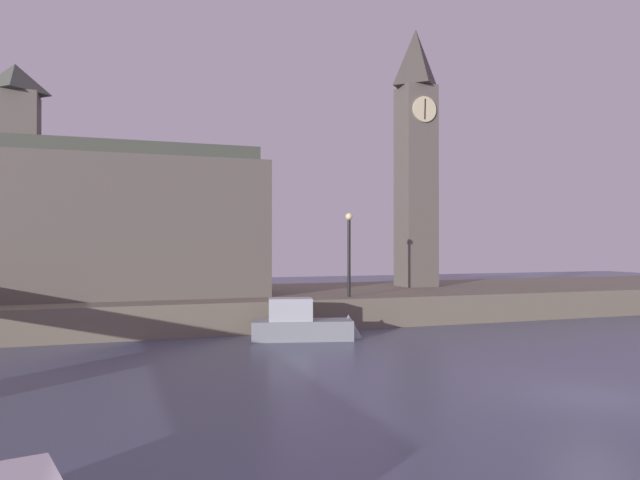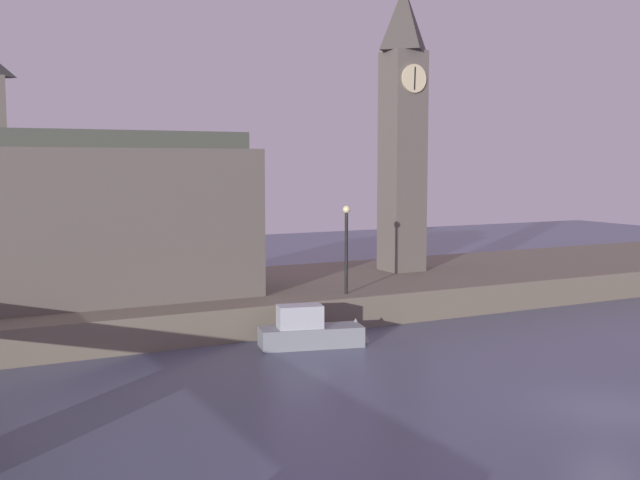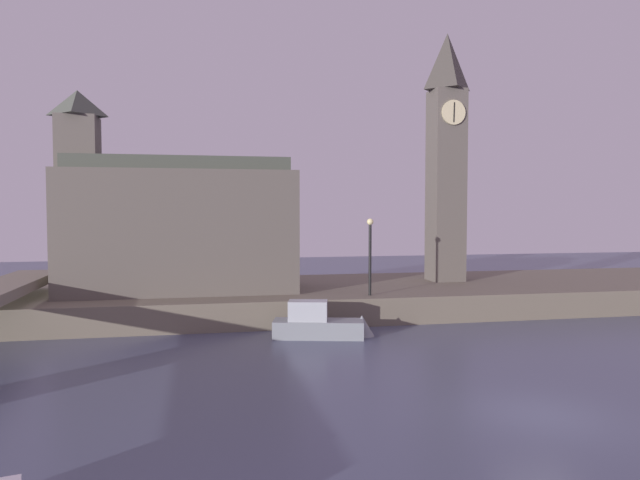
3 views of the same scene
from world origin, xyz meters
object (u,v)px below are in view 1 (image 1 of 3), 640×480
at_px(parliament_hall, 123,220).
at_px(boat_cruiser_grey, 309,325).
at_px(streetlamp, 349,245).
at_px(clock_tower, 416,153).

xyz_separation_m(parliament_hall, boat_cruiser_grey, (7.59, -7.05, -4.77)).
distance_m(parliament_hall, streetlamp, 11.50).
xyz_separation_m(clock_tower, parliament_hall, (-17.64, -1.86, -4.55)).
relative_size(parliament_hall, streetlamp, 3.11).
bearing_deg(streetlamp, boat_cruiser_grey, -134.28).
xyz_separation_m(clock_tower, boat_cruiser_grey, (-10.05, -8.91, -9.32)).
height_order(parliament_hall, boat_cruiser_grey, parliament_hall).
xyz_separation_m(parliament_hall, streetlamp, (10.79, -3.77, -1.27)).
height_order(clock_tower, parliament_hall, clock_tower).
bearing_deg(parliament_hall, boat_cruiser_grey, -42.90).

